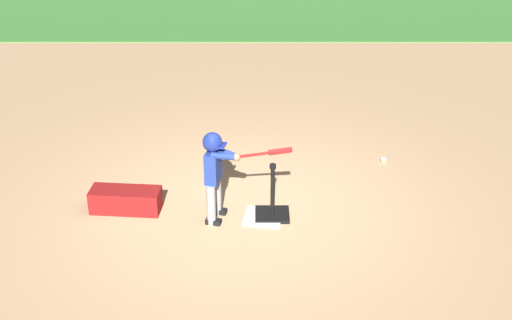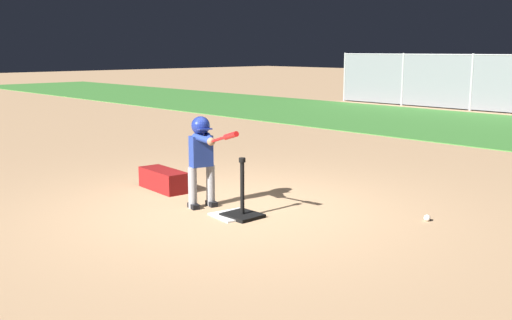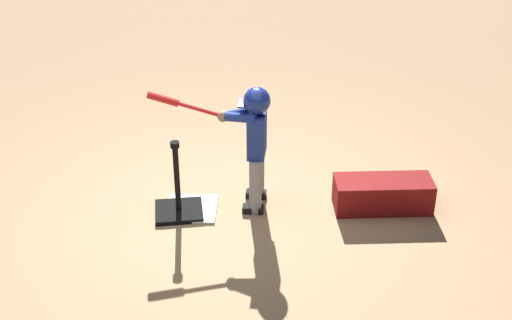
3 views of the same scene
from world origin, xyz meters
name	(u,v)px [view 1 (image 1 of 3)]	position (x,y,z in m)	size (l,w,h in m)	color
ground_plane	(245,210)	(0.00, 0.00, 0.00)	(90.00, 90.00, 0.00)	tan
grass_outfield_strip	(249,2)	(0.00, 9.60, 0.01)	(56.00, 6.18, 0.02)	#3D7F33
home_plate	(262,217)	(0.21, -0.18, 0.01)	(0.44, 0.44, 0.02)	white
batting_tee	(271,209)	(0.32, -0.15, 0.10)	(0.41, 0.37, 0.70)	black
batter_child	(215,166)	(-0.33, -0.20, 0.71)	(1.01, 0.42, 1.12)	gray
baseball	(382,159)	(1.87, 1.26, 0.04)	(0.07, 0.07, 0.07)	white
equipment_bag	(124,200)	(-1.44, -0.01, 0.14)	(0.84, 0.32, 0.28)	maroon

